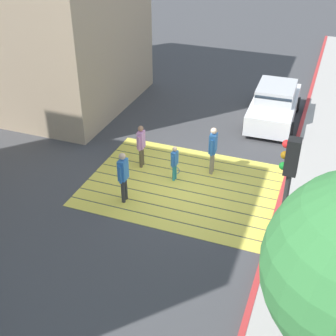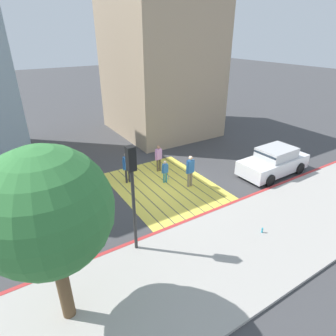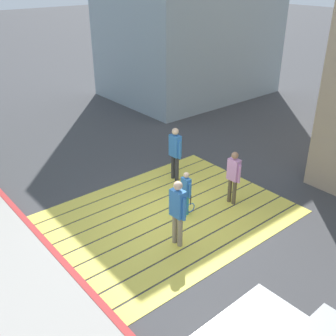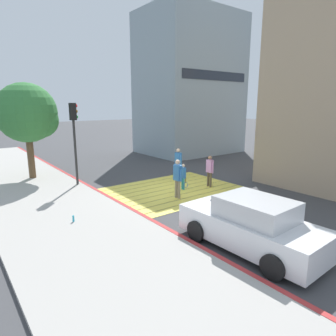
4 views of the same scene
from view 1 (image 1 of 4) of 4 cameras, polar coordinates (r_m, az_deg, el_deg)
The scene contains 9 objects.
ground_plane at distance 15.51m, azimuth 1.85°, elevation -2.19°, with size 120.00×120.00×0.00m, color #424244.
crosswalk_stripes at distance 15.51m, azimuth 1.85°, elevation -2.17°, with size 6.40×4.90×0.01m.
curb_painted at distance 14.95m, azimuth 13.74°, elevation -4.39°, with size 0.16×40.00×0.13m, color #BC3333.
car_parked_near_curb at distance 20.08m, azimuth 13.18°, elevation 7.73°, with size 2.07×4.34×1.57m.
traffic_light_corner at distance 10.37m, azimuth 14.60°, elevation -2.34°, with size 0.39×0.28×4.24m.
pedestrian_adult_lead at distance 15.72m, azimuth 5.65°, elevation 2.60°, with size 0.25×0.52×1.78m.
pedestrian_adult_trailing at distance 14.27m, azimuth -5.63°, elevation -0.72°, with size 0.23×0.52×1.77m.
pedestrian_adult_side at distance 16.10m, azimuth -3.38°, elevation 3.12°, with size 0.23×0.48×1.63m.
pedestrian_child_with_racket at distance 15.41m, azimuth 0.84°, elevation 0.82°, with size 0.28×0.41×1.30m.
Camera 1 is at (-4.05, 12.17, 8.71)m, focal length 48.62 mm.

